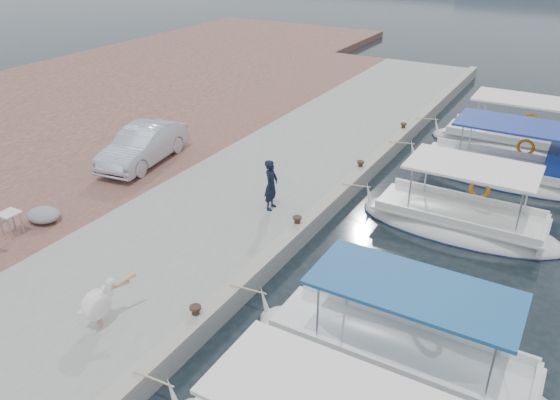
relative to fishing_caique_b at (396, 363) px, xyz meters
The scene contains 15 objects.
ground 4.66m from the fishing_caique_b, 152.18° to the left, with size 400.00×400.00×0.00m, color black.
concrete_quay 10.11m from the fishing_caique_b, 134.78° to the left, with size 6.00×40.00×0.50m, color gray.
quay_curb 8.40m from the fishing_caique_b, 121.17° to the left, with size 0.44×40.00×0.12m, color #9C968A.
cobblestone_strip 14.09m from the fishing_caique_b, 149.38° to the left, with size 4.00×40.00×0.50m, color brown.
land_backing 23.25m from the fishing_caique_b, 162.03° to the left, with size 16.00×60.00×0.48m, color brown.
fishing_caique_b is the anchor object (origin of this frame).
fishing_caique_c 6.90m from the fishing_caique_b, 92.77° to the left, with size 6.39×2.42×2.83m.
fishing_caique_d 11.65m from the fishing_caique_b, 87.44° to the left, with size 7.89×2.47×2.83m.
fishing_caique_e 15.19m from the fishing_caique_b, 89.58° to the left, with size 7.29×2.41×2.83m.
mooring_bollards 5.81m from the fishing_caique_b, 140.58° to the left, with size 0.28×20.28×0.33m.
pelican 6.81m from the fishing_caique_b, 157.56° to the right, with size 0.79×1.41×1.10m.
fisherman 7.29m from the fishing_caique_b, 143.24° to the left, with size 0.61×0.40×1.68m, color black.
parked_car 13.05m from the fishing_caique_b, 156.72° to the left, with size 1.50×4.31×1.42m, color silver.
tarp_bundle 11.48m from the fishing_caique_b, behind, with size 1.10×0.90×0.40m, color gray.
folding_table 11.63m from the fishing_caique_b, behind, with size 0.55×0.55×0.73m.
Camera 1 is at (6.43, -11.32, 8.77)m, focal length 35.00 mm.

